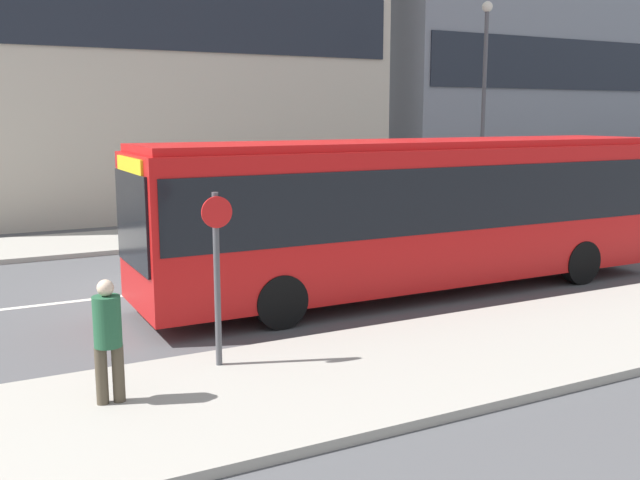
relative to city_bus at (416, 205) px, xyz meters
The scene contains 9 objects.
ground_plane 5.35m from the city_bus, 151.24° to the left, with size 120.00×120.00×0.00m, color #4F4F51.
sidewalk_near 6.10m from the city_bus, 139.00° to the right, with size 44.00×3.50×0.13m.
sidewalk_far 9.88m from the city_bus, 116.95° to the left, with size 44.00×3.50×0.13m.
lane_centerline 5.35m from the city_bus, 151.24° to the left, with size 41.80×0.16×0.01m.
city_bus is the anchor object (origin of this frame).
parked_car_0 12.76m from the city_bus, 26.85° to the left, with size 4.38×1.75×1.43m.
pedestrian_near_stop 7.76m from the city_bus, 153.94° to the right, with size 0.35×0.34×1.57m.
bus_stop_sign 5.95m from the city_bus, 152.67° to the right, with size 0.44×0.12×2.48m.
street_lamp 11.24m from the city_bus, 43.06° to the left, with size 0.36×0.36×7.29m.
Camera 1 is at (-4.09, -14.44, 3.66)m, focal length 40.00 mm.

